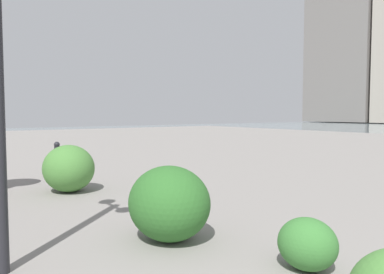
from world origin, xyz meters
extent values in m
cube|color=gray|center=(39.15, -61.14, 15.91)|extent=(11.99, 13.64, 31.83)
cylinder|color=#232328|center=(7.98, -0.84, 0.34)|extent=(0.12, 0.12, 0.68)
sphere|color=#232328|center=(7.98, -0.84, 0.72)|extent=(0.13, 0.13, 0.13)
cylinder|color=#232328|center=(9.21, -0.82, 0.40)|extent=(0.12, 0.12, 0.79)
sphere|color=#232328|center=(9.21, -0.82, 0.83)|extent=(0.13, 0.13, 0.13)
ellipsoid|color=#2D6628|center=(4.26, -0.76, 0.46)|extent=(1.08, 0.97, 0.91)
ellipsoid|color=#477F38|center=(7.83, -0.65, 0.46)|extent=(1.09, 0.98, 0.93)
ellipsoid|color=#387533|center=(2.73, -1.42, 0.26)|extent=(0.61, 0.55, 0.52)
camera|label=1|loc=(0.37, 1.65, 1.56)|focal=35.70mm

